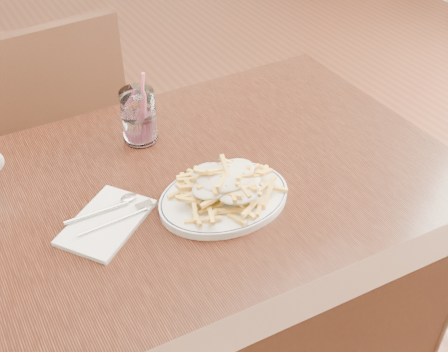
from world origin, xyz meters
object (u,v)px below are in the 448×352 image
loaded_fries (224,182)px  table (196,207)px  water_glass (139,119)px  chair_far (54,134)px  fries_plate (224,198)px

loaded_fries → table: bearing=103.6°
table → water_glass: water_glass is taller
chair_far → fries_plate: chair_far is taller
table → loaded_fries: loaded_fries is taller
chair_far → loaded_fries: (0.18, -0.79, 0.28)m
loaded_fries → water_glass: 0.31m
fries_plate → loaded_fries: (0.00, -0.00, 0.04)m
loaded_fries → water_glass: water_glass is taller
table → chair_far: size_ratio=1.29×
table → water_glass: (-0.04, 0.21, 0.14)m
loaded_fries → water_glass: bearing=101.3°
fries_plate → water_glass: water_glass is taller
fries_plate → water_glass: 0.32m
water_glass → loaded_fries: bearing=-78.7°
table → chair_far: chair_far is taller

